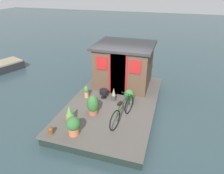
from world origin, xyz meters
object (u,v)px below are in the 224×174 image
(potted_plant_succulent, at_px, (129,97))
(potted_plant_basil, at_px, (86,92))
(potted_plant_mint, at_px, (93,105))
(potted_plant_ivy, at_px, (73,125))
(mooring_bollard, at_px, (51,130))
(potted_plant_lavender, at_px, (70,114))
(potted_plant_rosemary, at_px, (94,100))
(charcoal_grill, at_px, (104,92))
(potted_plant_fern, at_px, (114,95))
(bicycle, at_px, (122,111))
(houseboat_cabin, at_px, (124,65))

(potted_plant_succulent, xyz_separation_m, potted_plant_basil, (0.04, 1.71, -0.08))
(potted_plant_mint, distance_m, potted_plant_succulent, 1.41)
(potted_plant_ivy, relative_size, mooring_bollard, 2.62)
(potted_plant_lavender, height_order, potted_plant_basil, potted_plant_lavender)
(potted_plant_rosemary, height_order, mooring_bollard, potted_plant_rosemary)
(potted_plant_lavender, distance_m, potted_plant_ivy, 0.67)
(potted_plant_lavender, height_order, potted_plant_succulent, potted_plant_succulent)
(potted_plant_rosemary, height_order, potted_plant_basil, potted_plant_basil)
(potted_plant_rosemary, relative_size, potted_plant_lavender, 0.81)
(potted_plant_ivy, relative_size, charcoal_grill, 1.71)
(potted_plant_rosemary, relative_size, potted_plant_ivy, 0.80)
(potted_plant_basil, bearing_deg, potted_plant_fern, -86.30)
(potted_plant_basil, bearing_deg, potted_plant_mint, -145.76)
(potted_plant_succulent, relative_size, mooring_bollard, 2.67)
(potted_plant_mint, distance_m, charcoal_grill, 1.15)
(potted_plant_rosemary, height_order, potted_plant_fern, potted_plant_fern)
(potted_plant_ivy, distance_m, potted_plant_mint, 1.17)
(bicycle, height_order, potted_plant_ivy, bicycle)
(bicycle, distance_m, potted_plant_basil, 2.04)
(potted_plant_fern, xyz_separation_m, potted_plant_mint, (-1.06, 0.42, 0.09))
(potted_plant_ivy, distance_m, charcoal_grill, 2.31)
(potted_plant_rosemary, bearing_deg, potted_plant_mint, -160.97)
(potted_plant_rosemary, relative_size, charcoal_grill, 1.37)
(houseboat_cabin, height_order, potted_plant_ivy, houseboat_cabin)
(bicycle, bearing_deg, potted_plant_mint, 85.75)
(potted_plant_fern, relative_size, potted_plant_basil, 1.10)
(bicycle, relative_size, potted_plant_fern, 3.12)
(mooring_bollard, bearing_deg, potted_plant_lavender, -20.07)
(bicycle, height_order, potted_plant_lavender, bicycle)
(potted_plant_fern, distance_m, mooring_bollard, 2.70)
(potted_plant_basil, bearing_deg, potted_plant_rosemary, -135.39)
(potted_plant_mint, xyz_separation_m, charcoal_grill, (1.14, 0.01, -0.09))
(houseboat_cabin, bearing_deg, charcoal_grill, 162.62)
(potted_plant_succulent, height_order, charcoal_grill, potted_plant_succulent)
(potted_plant_mint, xyz_separation_m, mooring_bollard, (-1.34, 0.81, -0.23))
(potted_plant_rosemary, xyz_separation_m, potted_plant_lavender, (-1.10, 0.38, 0.05))
(potted_plant_lavender, xyz_separation_m, mooring_bollard, (-0.72, 0.26, -0.17))
(potted_plant_fern, bearing_deg, potted_plant_ivy, 165.83)
(potted_plant_mint, bearing_deg, charcoal_grill, 0.49)
(potted_plant_fern, bearing_deg, potted_plant_basil, 93.70)
(potted_plant_fern, distance_m, potted_plant_mint, 1.14)
(potted_plant_basil, relative_size, charcoal_grill, 1.38)
(charcoal_grill, bearing_deg, bicycle, -138.89)
(potted_plant_fern, relative_size, mooring_bollard, 2.33)
(potted_plant_succulent, bearing_deg, potted_plant_fern, 80.28)
(houseboat_cabin, height_order, potted_plant_basil, houseboat_cabin)
(bicycle, height_order, potted_plant_rosemary, bicycle)
(potted_plant_succulent, distance_m, charcoal_grill, 1.07)
(potted_plant_fern, xyz_separation_m, charcoal_grill, (0.08, 0.43, -0.00))
(potted_plant_mint, bearing_deg, potted_plant_succulent, -47.42)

